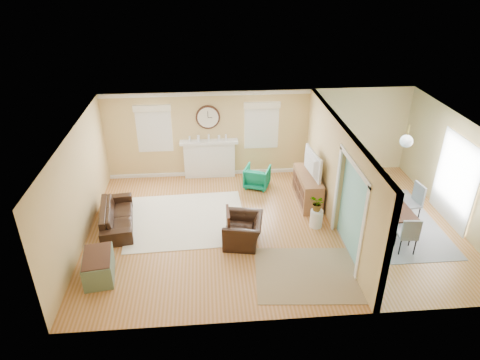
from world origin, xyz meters
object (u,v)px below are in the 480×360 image
green_chair (257,177)px  credenza (307,188)px  dining_table (386,213)px  sofa (117,216)px  eames_chair (243,230)px

green_chair → credenza: (1.25, -0.93, 0.09)m
credenza → dining_table: credenza is taller
green_chair → sofa: bearing=45.5°
eames_chair → credenza: credenza is taller
sofa → dining_table: bearing=-102.2°
green_chair → eames_chair: bearing=97.1°
sofa → credenza: bearing=-89.3°
green_chair → credenza: bearing=164.2°
sofa → green_chair: 4.06m
sofa → dining_table: size_ratio=1.15×
eames_chair → credenza: (1.89, 1.73, 0.08)m
credenza → green_chair: bearing=143.5°
sofa → credenza: (4.94, 0.78, 0.12)m
sofa → green_chair: bearing=-73.4°
dining_table → green_chair: bearing=52.0°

